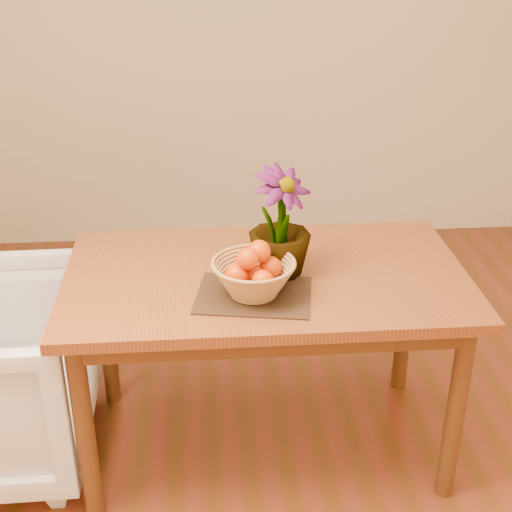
{
  "coord_description": "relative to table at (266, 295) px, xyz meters",
  "views": [
    {
      "loc": [
        -0.21,
        -1.89,
        1.9
      ],
      "look_at": [
        -0.05,
        0.14,
        0.9
      ],
      "focal_mm": 50.0,
      "sensor_mm": 36.0,
      "label": 1
    }
  ],
  "objects": [
    {
      "name": "floor",
      "position": [
        0.0,
        -0.3,
        -0.66
      ],
      "size": [
        4.5,
        4.5,
        0.0
      ],
      "primitive_type": "plane",
      "color": "maroon",
      "rests_on": "ground"
    },
    {
      "name": "placemat",
      "position": [
        -0.05,
        -0.16,
        0.09
      ],
      "size": [
        0.41,
        0.34,
        0.01
      ],
      "primitive_type": "cube",
      "rotation": [
        0.0,
        0.0,
        -0.17
      ],
      "color": "#332012",
      "rests_on": "table"
    },
    {
      "name": "wicker_basket",
      "position": [
        -0.05,
        -0.16,
        0.15
      ],
      "size": [
        0.28,
        0.28,
        0.11
      ],
      "color": "#A87E46",
      "rests_on": "placemat"
    },
    {
      "name": "potted_plant",
      "position": [
        0.05,
        -0.01,
        0.28
      ],
      "size": [
        0.3,
        0.3,
        0.38
      ],
      "primitive_type": "imported",
      "rotation": [
        0.0,
        0.0,
        0.7
      ],
      "color": "#174A15",
      "rests_on": "table"
    },
    {
      "name": "wall_back",
      "position": [
        0.0,
        1.95,
        0.69
      ],
      "size": [
        4.0,
        0.02,
        2.7
      ],
      "primitive_type": "cube",
      "color": "beige",
      "rests_on": "floor"
    },
    {
      "name": "orange_pile",
      "position": [
        -0.05,
        -0.16,
        0.2
      ],
      "size": [
        0.19,
        0.18,
        0.14
      ],
      "rotation": [
        0.0,
        0.0,
        -0.2
      ],
      "color": "red",
      "rests_on": "wicker_basket"
    },
    {
      "name": "table",
      "position": [
        0.0,
        0.0,
        0.0
      ],
      "size": [
        1.4,
        0.8,
        0.75
      ],
      "color": "brown",
      "rests_on": "floor"
    }
  ]
}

